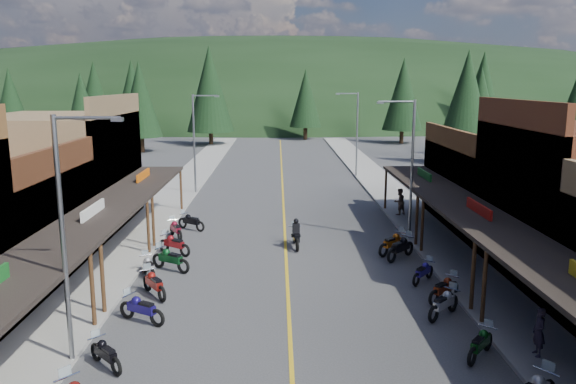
{
  "coord_description": "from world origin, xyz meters",
  "views": [
    {
      "loc": [
        -0.42,
        -22.91,
        8.94
      ],
      "look_at": [
        0.15,
        7.38,
        3.0
      ],
      "focal_mm": 35.0,
      "sensor_mm": 36.0,
      "label": 1
    }
  ],
  "objects_px": {
    "pine_0": "(10,99)",
    "bike_west_6": "(141,308)",
    "streetlight_3": "(356,130)",
    "rider_on_bike": "(296,236)",
    "shop_east_3": "(504,186)",
    "bike_west_9": "(170,258)",
    "bike_west_5": "(105,353)",
    "streetlight_2": "(409,164)",
    "pine_2": "(210,89)",
    "streetlight_0": "(67,230)",
    "pine_8": "(82,109)",
    "bike_west_8": "(149,266)",
    "pine_10": "(140,99)",
    "bike_east_8": "(423,271)",
    "shop_west_3": "(60,172)",
    "pine_9": "(480,104)",
    "pedestrian_east_b": "(399,202)",
    "pine_11": "(467,99)",
    "bike_east_7": "(444,288)",
    "bike_east_6": "(444,302)",
    "bike_east_9": "(401,247)",
    "bike_east_10": "(393,242)",
    "pedestrian_east_a": "(539,332)",
    "pine_4": "(403,94)",
    "bike_east_5": "(481,343)",
    "bike_west_7": "(154,283)",
    "bike_west_12": "(191,221)",
    "streetlight_1": "(196,139)",
    "pine_1": "(132,93)",
    "pine_7": "(95,92)",
    "bike_west_10": "(174,243)",
    "pine_3": "(306,98)",
    "bike_west_11": "(176,228)",
    "pine_5": "(483,88)"
  },
  "relations": [
    {
      "from": "bike_west_7",
      "to": "rider_on_bike",
      "type": "xyz_separation_m",
      "value": [
        6.23,
        7.06,
        0.07
      ]
    },
    {
      "from": "streetlight_3",
      "to": "rider_on_bike",
      "type": "distance_m",
      "value": 24.39
    },
    {
      "from": "rider_on_bike",
      "to": "pine_9",
      "type": "bearing_deg",
      "value": 54.84
    },
    {
      "from": "streetlight_3",
      "to": "bike_west_8",
      "type": "height_order",
      "value": "streetlight_3"
    },
    {
      "from": "bike_east_5",
      "to": "rider_on_bike",
      "type": "bearing_deg",
      "value": 154.5
    },
    {
      "from": "streetlight_1",
      "to": "pine_1",
      "type": "distance_m",
      "value": 51.01
    },
    {
      "from": "streetlight_0",
      "to": "bike_west_9",
      "type": "xyz_separation_m",
      "value": [
        1.36,
        9.0,
        -3.82
      ]
    },
    {
      "from": "bike_east_8",
      "to": "bike_east_10",
      "type": "bearing_deg",
      "value": 137.04
    },
    {
      "from": "bike_west_8",
      "to": "bike_east_6",
      "type": "bearing_deg",
      "value": -47.76
    },
    {
      "from": "bike_east_6",
      "to": "pine_11",
      "type": "bearing_deg",
      "value": 116.0
    },
    {
      "from": "pine_8",
      "to": "pine_11",
      "type": "height_order",
      "value": "pine_11"
    },
    {
      "from": "bike_east_7",
      "to": "pine_10",
      "type": "bearing_deg",
      "value": 164.38
    },
    {
      "from": "shop_east_3",
      "to": "streetlight_0",
      "type": "height_order",
      "value": "streetlight_0"
    },
    {
      "from": "pine_8",
      "to": "bike_east_10",
      "type": "xyz_separation_m",
      "value": [
        27.66,
        -34.5,
        -5.33
      ]
    },
    {
      "from": "pine_7",
      "to": "bike_west_7",
      "type": "relative_size",
      "value": 5.77
    },
    {
      "from": "shop_east_3",
      "to": "bike_west_9",
      "type": "distance_m",
      "value": 21.13
    },
    {
      "from": "bike_east_10",
      "to": "pedestrian_east_a",
      "type": "height_order",
      "value": "pedestrian_east_a"
    },
    {
      "from": "pine_10",
      "to": "streetlight_1",
      "type": "bearing_deg",
      "value": -68.47
    },
    {
      "from": "bike_east_5",
      "to": "pine_8",
      "type": "bearing_deg",
      "value": 162.08
    },
    {
      "from": "pine_9",
      "to": "bike_west_6",
      "type": "height_order",
      "value": "pine_9"
    },
    {
      "from": "pine_1",
      "to": "bike_west_6",
      "type": "relative_size",
      "value": 5.87
    },
    {
      "from": "streetlight_1",
      "to": "bike_west_6",
      "type": "bearing_deg",
      "value": -86.83
    },
    {
      "from": "pine_8",
      "to": "bike_west_8",
      "type": "bearing_deg",
      "value": -67.66
    },
    {
      "from": "bike_west_5",
      "to": "bike_west_9",
      "type": "xyz_separation_m",
      "value": [
        0.31,
        9.38,
        0.11
      ]
    },
    {
      "from": "pine_5",
      "to": "bike_west_8",
      "type": "relative_size",
      "value": 7.21
    },
    {
      "from": "bike_west_10",
      "to": "streetlight_2",
      "type": "bearing_deg",
      "value": -44.58
    },
    {
      "from": "shop_west_3",
      "to": "bike_east_6",
      "type": "bearing_deg",
      "value": -35.19
    },
    {
      "from": "streetlight_3",
      "to": "pine_8",
      "type": "distance_m",
      "value": 30.67
    },
    {
      "from": "streetlight_1",
      "to": "pine_0",
      "type": "bearing_deg",
      "value": 129.56
    },
    {
      "from": "shop_east_3",
      "to": "bike_east_7",
      "type": "bearing_deg",
      "value": -120.63
    },
    {
      "from": "pine_0",
      "to": "bike_west_6",
      "type": "height_order",
      "value": "pine_0"
    },
    {
      "from": "pine_2",
      "to": "pine_7",
      "type": "relative_size",
      "value": 1.12
    },
    {
      "from": "bike_west_12",
      "to": "streetlight_3",
      "type": "bearing_deg",
      "value": 1.44
    },
    {
      "from": "bike_east_6",
      "to": "bike_east_9",
      "type": "bearing_deg",
      "value": 135.86
    },
    {
      "from": "bike_west_8",
      "to": "pine_10",
      "type": "bearing_deg",
      "value": 76.76
    },
    {
      "from": "pine_2",
      "to": "bike_east_8",
      "type": "height_order",
      "value": "pine_2"
    },
    {
      "from": "bike_west_5",
      "to": "bike_west_10",
      "type": "relative_size",
      "value": 0.88
    },
    {
      "from": "shop_east_3",
      "to": "pine_1",
      "type": "bearing_deg",
      "value": 122.75
    },
    {
      "from": "pedestrian_east_a",
      "to": "pine_4",
      "type": "bearing_deg",
      "value": 174.34
    },
    {
      "from": "streetlight_2",
      "to": "pine_2",
      "type": "height_order",
      "value": "pine_2"
    },
    {
      "from": "bike_east_9",
      "to": "bike_east_10",
      "type": "relative_size",
      "value": 1.02
    },
    {
      "from": "pine_3",
      "to": "bike_west_11",
      "type": "relative_size",
      "value": 5.35
    },
    {
      "from": "shop_west_3",
      "to": "pine_0",
      "type": "xyz_separation_m",
      "value": [
        -26.22,
        50.7,
        2.96
      ]
    },
    {
      "from": "pine_9",
      "to": "bike_west_8",
      "type": "bearing_deg",
      "value": -125.36
    },
    {
      "from": "bike_west_5",
      "to": "rider_on_bike",
      "type": "height_order",
      "value": "rider_on_bike"
    },
    {
      "from": "streetlight_3",
      "to": "pine_8",
      "type": "bearing_deg",
      "value": 160.95
    },
    {
      "from": "pine_11",
      "to": "shop_east_3",
      "type": "bearing_deg",
      "value": -103.17
    },
    {
      "from": "pine_9",
      "to": "pedestrian_east_b",
      "type": "relative_size",
      "value": 6.01
    },
    {
      "from": "streetlight_2",
      "to": "pine_2",
      "type": "xyz_separation_m",
      "value": [
        -16.95,
        50.0,
        3.53
      ]
    },
    {
      "from": "bike_east_7",
      "to": "bike_west_5",
      "type": "bearing_deg",
      "value": -107.78
    }
  ]
}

